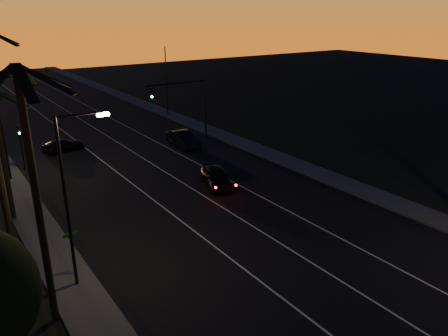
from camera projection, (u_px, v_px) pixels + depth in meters
road at (174, 182)px, 36.05m from camera, size 20.00×170.00×0.01m
sidewalk_left at (30, 215)px, 30.04m from camera, size 2.40×170.00×0.16m
sidewalk_right at (276, 157)px, 42.00m from camera, size 2.40×170.00×0.16m
lane_stripe_left at (140, 190)px, 34.44m from camera, size 0.12×160.00×0.01m
lane_stripe_mid at (179, 180)px, 36.31m from camera, size 0.12×160.00×0.01m
lane_stripe_right at (214, 172)px, 38.18m from camera, size 0.12×160.00×0.01m
palm_near at (33, 175)px, 17.63m from camera, size 4.25×4.16×11.53m
streetlight_left_near at (71, 189)px, 20.78m from camera, size 2.55×0.26×9.00m
streetlight_left_far at (5, 121)px, 34.81m from camera, size 2.55×0.26×8.50m
street_sign at (72, 249)px, 22.75m from camera, size 0.70×0.06×2.60m
signal_mast at (186, 97)px, 45.96m from camera, size 7.10×0.41×7.00m
signal_post at (20, 139)px, 37.72m from camera, size 0.28×0.37×4.20m
far_pole_right at (166, 82)px, 57.41m from camera, size 0.14×0.14×9.00m
lead_car at (216, 177)px, 34.94m from camera, size 3.31×5.41×1.57m
right_car at (183, 139)px, 45.05m from camera, size 1.90×4.98×1.62m
cross_car at (63, 145)px, 43.70m from camera, size 4.53×2.62×1.24m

